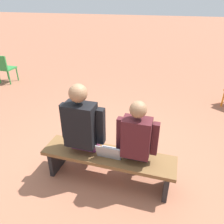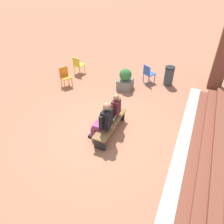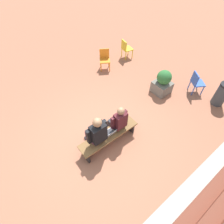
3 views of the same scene
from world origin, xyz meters
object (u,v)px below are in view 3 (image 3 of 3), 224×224
Objects in this scene: laptop at (110,133)px; plastic_chair_far_left at (105,58)px; litter_bin at (222,94)px; bench at (109,136)px; person_adult at (96,133)px; planter at (163,83)px; person_student at (118,121)px; plastic_chair_by_pillar at (126,48)px; plastic_chair_far_right at (196,82)px.

plastic_chair_far_left reaches higher than laptop.
litter_bin is (-1.87, 4.20, -0.05)m from plastic_chair_far_left.
bench is at bearing -21.41° from laptop.
person_adult reaches higher than planter.
person_student reaches higher than litter_bin.
plastic_chair_by_pillar is (-3.77, -3.14, -0.27)m from person_adult.
laptop is 0.38× the size of plastic_chair_far_right.
plastic_chair_far_right is at bearing 177.50° from bench.
bench is 3.81m from plastic_chair_far_left.
plastic_chair_far_left is 1.00× the size of plastic_chair_far_right.
laptop is (-0.38, 0.08, -0.25)m from person_adult.
person_adult is (0.35, -0.07, 0.40)m from bench.
bench is at bearing 55.30° from plastic_chair_far_left.
person_student is at bearing 11.39° from planter.
planter reaches higher than laptop.
laptop is at bearing 158.59° from bench.
person_adult is at bearing -11.62° from bench.
plastic_chair_far_right is at bearing -79.62° from litter_bin.
plastic_chair_by_pillar reaches higher than laptop.
planter reaches higher than bench.
plastic_chair_far_right is at bearing 176.17° from person_student.
plastic_chair_far_left is at bearing -66.02° from litter_bin.
plastic_chair_far_right is (-1.70, 3.30, 0.00)m from plastic_chair_far_left.
bench is 2.14× the size of plastic_chair_far_right.
plastic_chair_far_right is 3.41m from plastic_chair_by_pillar.
litter_bin reaches higher than plastic_chair_far_right.
litter_bin is (-1.12, 1.65, -0.00)m from planter.
bench is 0.15m from laptop.
plastic_chair_far_right is at bearing 117.31° from plastic_chair_far_left.
person_adult is 1.66× the size of litter_bin.
plastic_chair_far_left and plastic_chair_by_pillar have the same top height.
plastic_chair_far_right is (-4.22, 0.24, -0.27)m from person_adult.
person_adult is 0.47m from laptop.
person_adult reaches higher than laptop.
person_student is 0.73m from person_adult.
planter is at bearing -37.95° from plastic_chair_far_right.
plastic_chair_far_right is at bearing 142.05° from planter.
plastic_chair_by_pillar is at bearing -134.10° from person_student.
person_student reaches higher than plastic_chair_far_right.
litter_bin is (-4.04, 1.07, 0.08)m from bench.
plastic_chair_far_right is at bearing 176.73° from person_adult.
laptop is 4.14m from litter_bin.
laptop is at bearing 167.56° from person_adult.
person_adult is 3.32m from planter.
person_adult reaches higher than person_student.
laptop is 2.94m from planter.
person_student is 1.55× the size of plastic_chair_far_left.
plastic_chair_far_left is 1.00× the size of plastic_chair_by_pillar.
plastic_chair_far_right is 0.98× the size of litter_bin.
person_adult is 1.70× the size of plastic_chair_far_left.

